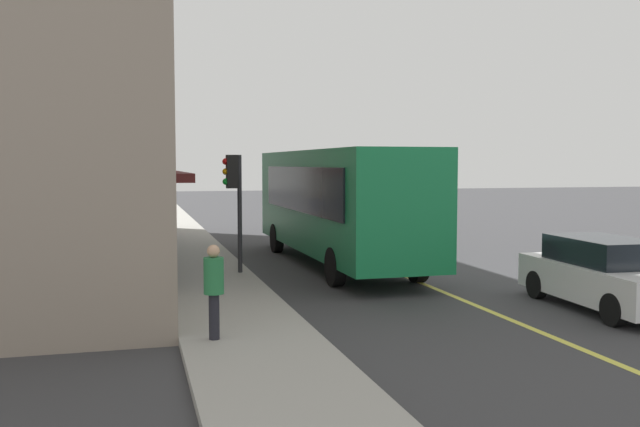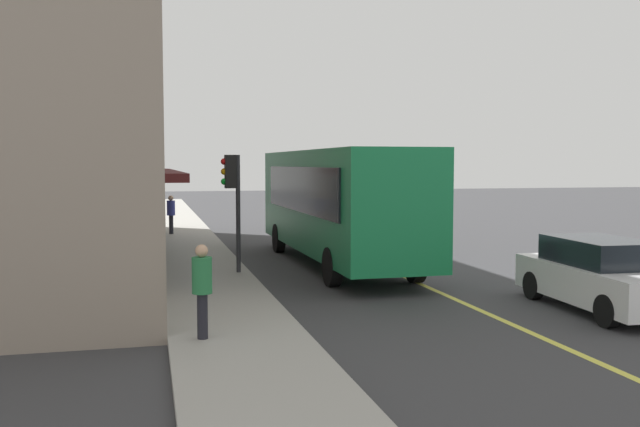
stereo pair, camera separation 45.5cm
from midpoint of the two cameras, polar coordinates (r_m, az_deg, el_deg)
ground at (r=20.49m, az=5.08°, el=-4.63°), size 120.00×120.00×0.00m
sidewalk at (r=19.31m, az=-9.97°, el=-4.99°), size 80.00×2.41×0.15m
lane_centre_stripe at (r=20.49m, az=5.08°, el=-4.62°), size 36.00×0.16×0.01m
bus at (r=21.20m, az=0.76°, el=1.07°), size 11.15×2.69×3.50m
traffic_light at (r=18.91m, az=-7.79°, el=2.33°), size 0.30×0.52×3.20m
car_white at (r=16.01m, az=21.68°, el=-4.69°), size 4.38×2.02×1.52m
pedestrian_by_curb at (r=29.80m, az=-12.96°, el=0.19°), size 0.34×0.34×1.63m
pedestrian_mid_block at (r=11.88m, az=-9.82°, el=-5.65°), size 0.34×0.34×1.61m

